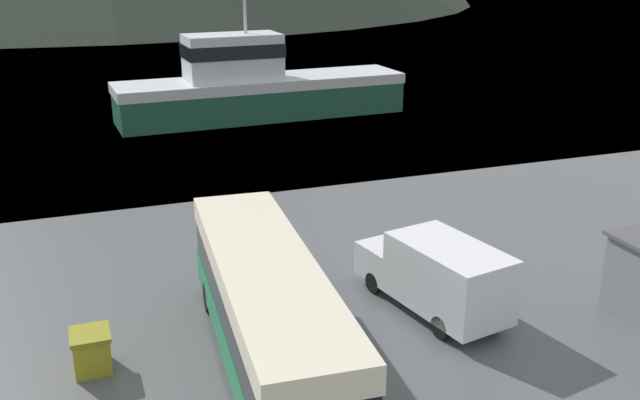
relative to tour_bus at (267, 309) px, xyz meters
name	(u,v)px	position (x,y,z in m)	size (l,w,h in m)	color
water_surface	(82,7)	(0.79, 134.14, -1.80)	(240.00, 240.00, 0.00)	#475B6B
tour_bus	(267,309)	(0.00, 0.00, 0.00)	(3.19, 10.94, 3.19)	#146B3D
delivery_van	(437,274)	(5.81, 1.40, -0.54)	(3.09, 5.79, 2.37)	silver
fishing_boat	(256,87)	(7.67, 29.58, 0.28)	(19.41, 5.24, 12.06)	#1E5138
storage_bin	(92,351)	(-4.45, 1.57, -1.23)	(1.04, 1.11, 1.12)	olive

